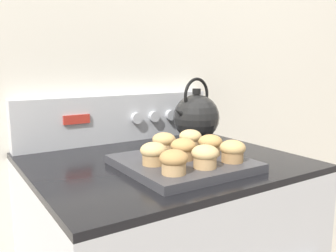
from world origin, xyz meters
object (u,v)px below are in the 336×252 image
Objects in this scene: muffin_r0_c1 at (205,156)px; muffin_r1_c2 at (210,144)px; muffin_r1_c0 at (153,153)px; muffin_r1_c1 at (183,149)px; muffin_r0_c2 at (233,151)px; tea_kettle at (196,117)px; muffin_r2_c1 at (164,142)px; muffin_pan at (183,163)px; muffin_r2_c2 at (190,139)px; muffin_r0_c0 at (174,161)px.

muffin_r1_c2 is at bearing 44.76° from muffin_r0_c1.
muffin_r1_c0 is 0.09m from muffin_r1_c1.
muffin_r0_c1 is 1.00× the size of muffin_r1_c0.
muffin_r1_c1 is at bearing 89.59° from muffin_r0_c1.
muffin_r1_c2 is (-0.00, 0.09, 0.00)m from muffin_r0_c2.
muffin_r1_c0 is 0.30× the size of tea_kettle.
muffin_r1_c1 is at bearing 136.78° from muffin_r0_c2.
muffin_r0_c1 is 0.30× the size of tea_kettle.
muffin_r0_c2 and muffin_r1_c2 have the same top height.
muffin_r1_c0 is at bearing 179.86° from muffin_r1_c2.
muffin_r0_c2 is at bearing -112.72° from tea_kettle.
muffin_r1_c2 is 0.13m from muffin_r2_c1.
tea_kettle is (0.15, 0.26, 0.03)m from muffin_r1_c2.
muffin_r2_c1 is 0.29m from tea_kettle.
tea_kettle is (0.23, 0.26, 0.07)m from muffin_pan.
muffin_r1_c0 is 0.42m from tea_kettle.
muffin_r0_c2 is at bearing -25.51° from muffin_r1_c0.
muffin_r0_c2 is 1.00× the size of muffin_r2_c2.
muffin_r1_c1 is (-0.09, 0.09, 0.00)m from muffin_r0_c2.
muffin_r0_c2 is 0.37m from tea_kettle.
muffin_r1_c2 is (0.18, -0.00, 0.00)m from muffin_r1_c0.
muffin_r0_c1 is at bearing -45.55° from muffin_r1_c0.
muffin_r0_c1 is (-0.00, -0.09, 0.04)m from muffin_pan.
muffin_r0_c0 is 1.00× the size of muffin_r2_c1.
muffin_pan is at bearing 135.79° from muffin_r0_c2.
muffin_r2_c1 is at bearing 117.03° from muffin_r0_c2.
muffin_r1_c0 is (-0.09, 0.09, 0.00)m from muffin_r0_c1.
muffin_r1_c1 is 0.30× the size of tea_kettle.
muffin_r0_c0 is at bearing -153.47° from muffin_r1_c2.
tea_kettle is (0.33, 0.26, 0.03)m from muffin_r1_c0.
muffin_r1_c0 is (-0.18, 0.09, 0.00)m from muffin_r0_c2.
muffin_r1_c1 is (0.09, -0.00, 0.00)m from muffin_r1_c0.
muffin_r1_c1 is (-0.00, -0.00, 0.04)m from muffin_pan.
tea_kettle reaches higher than muffin_r2_c2.
muffin_r0_c0 is 0.21m from muffin_r2_c1.
muffin_r0_c1 is 0.09m from muffin_r0_c2.
muffin_pan is 4.68× the size of muffin_r1_c2.
muffin_r1_c2 is at bearing -89.42° from muffin_r2_c2.
muffin_r0_c0 and muffin_r2_c1 have the same top height.
muffin_r0_c0 is 1.00× the size of muffin_r0_c1.
muffin_r0_c1 and muffin_r1_c0 have the same top height.
muffin_r0_c1 is 0.13m from muffin_r1_c0.
muffin_r0_c1 is at bearing -0.17° from muffin_r0_c0.
muffin_r1_c0 is at bearing -179.29° from muffin_pan.
muffin_pan is at bearing -134.63° from muffin_r2_c2.
muffin_r1_c2 is (0.18, 0.09, 0.00)m from muffin_r0_c0.
muffin_r2_c2 is at bearing 45.37° from muffin_pan.
muffin_r1_c2 is at bearing -1.02° from muffin_pan.
tea_kettle is (0.24, 0.35, 0.03)m from muffin_r0_c1.
muffin_r0_c0 is 1.00× the size of muffin_r0_c2.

